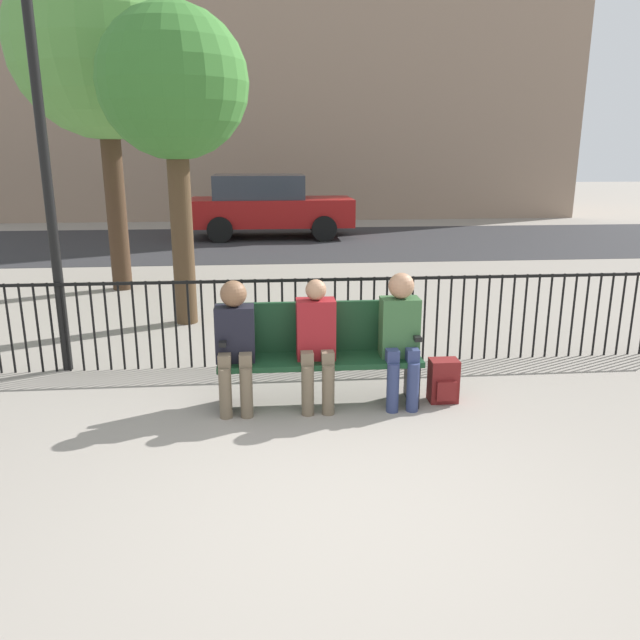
# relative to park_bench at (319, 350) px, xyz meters

# --- Properties ---
(ground_plane) EXTENTS (80.00, 80.00, 0.00)m
(ground_plane) POSITION_rel_park_bench_xyz_m (0.00, -1.84, -0.50)
(ground_plane) COLOR gray
(park_bench) EXTENTS (1.82, 0.45, 0.92)m
(park_bench) POSITION_rel_park_bench_xyz_m (0.00, 0.00, 0.00)
(park_bench) COLOR #14381E
(park_bench) RESTS_ON ground
(seated_person_0) EXTENTS (0.34, 0.39, 1.17)m
(seated_person_0) POSITION_rel_park_bench_xyz_m (-0.75, -0.13, 0.17)
(seated_person_0) COLOR brown
(seated_person_0) RESTS_ON ground
(seated_person_1) EXTENTS (0.34, 0.39, 1.17)m
(seated_person_1) POSITION_rel_park_bench_xyz_m (-0.04, -0.13, 0.15)
(seated_person_1) COLOR brown
(seated_person_1) RESTS_ON ground
(seated_person_2) EXTENTS (0.34, 0.39, 1.21)m
(seated_person_2) POSITION_rel_park_bench_xyz_m (0.71, -0.13, 0.19)
(seated_person_2) COLOR navy
(seated_person_2) RESTS_ON ground
(backpack) EXTENTS (0.26, 0.22, 0.40)m
(backpack) POSITION_rel_park_bench_xyz_m (1.14, -0.11, -0.30)
(backpack) COLOR maroon
(backpack) RESTS_ON ground
(fence_railing) EXTENTS (9.01, 0.03, 0.95)m
(fence_railing) POSITION_rel_park_bench_xyz_m (-0.02, 1.04, 0.06)
(fence_railing) COLOR black
(fence_railing) RESTS_ON ground
(tree_0) EXTENTS (2.80, 2.80, 5.18)m
(tree_0) POSITION_rel_park_bench_xyz_m (-2.85, 5.09, 3.26)
(tree_0) COLOR #422D1E
(tree_0) RESTS_ON ground
(tree_1) EXTENTS (1.85, 1.85, 3.97)m
(tree_1) POSITION_rel_park_bench_xyz_m (-1.54, 2.87, 2.49)
(tree_1) COLOR #4C3823
(tree_1) RESTS_ON ground
(lamp_post) EXTENTS (0.28, 0.28, 3.99)m
(lamp_post) POSITION_rel_park_bench_xyz_m (-2.58, 1.09, 2.11)
(lamp_post) COLOR black
(lamp_post) RESTS_ON ground
(street_surface) EXTENTS (24.00, 6.00, 0.01)m
(street_surface) POSITION_rel_park_bench_xyz_m (0.00, 10.16, -0.49)
(street_surface) COLOR #2B2B2D
(street_surface) RESTS_ON ground
(parked_car_0) EXTENTS (4.20, 1.94, 1.62)m
(parked_car_0) POSITION_rel_park_bench_xyz_m (-0.35, 11.18, 0.35)
(parked_car_0) COLOR maroon
(parked_car_0) RESTS_ON ground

